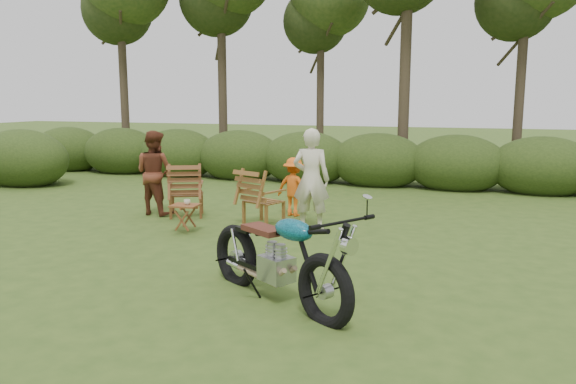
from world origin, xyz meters
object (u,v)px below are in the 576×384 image
(adult_b, at_px, (156,214))
(adult_a, at_px, (311,229))
(lawn_chair_right, at_px, (264,224))
(child, at_px, (294,216))
(cup, at_px, (187,202))
(motorcycle, at_px, (276,300))
(lawn_chair_left, at_px, (187,216))
(side_table, at_px, (185,219))

(adult_b, bearing_deg, adult_a, -174.84)
(lawn_chair_right, height_order, child, child)
(cup, bearing_deg, motorcycle, -45.24)
(lawn_chair_right, xyz_separation_m, adult_b, (-2.38, 0.16, 0.00))
(lawn_chair_left, distance_m, adult_b, 0.69)
(lawn_chair_right, relative_size, child, 0.89)
(adult_b, xyz_separation_m, child, (2.66, 0.74, 0.00))
(adult_a, bearing_deg, side_table, 21.04)
(lawn_chair_left, xyz_separation_m, child, (1.97, 0.73, 0.00))
(motorcycle, bearing_deg, cup, 167.35)
(adult_a, bearing_deg, lawn_chair_left, -10.25)
(lawn_chair_right, bearing_deg, adult_b, 17.36)
(side_table, distance_m, cup, 0.29)
(adult_b, bearing_deg, lawn_chair_left, -169.56)
(side_table, relative_size, cup, 4.44)
(side_table, xyz_separation_m, child, (1.33, 1.93, -0.25))
(lawn_chair_right, xyz_separation_m, side_table, (-1.04, -1.03, 0.25))
(side_table, xyz_separation_m, cup, (0.03, 0.02, 0.29))
(lawn_chair_left, xyz_separation_m, adult_b, (-0.69, -0.01, 0.00))
(lawn_chair_left, relative_size, cup, 9.52)
(motorcycle, distance_m, adult_a, 3.57)
(cup, relative_size, child, 0.10)
(cup, distance_m, child, 2.37)
(lawn_chair_left, xyz_separation_m, side_table, (0.65, -1.20, 0.25))
(motorcycle, bearing_deg, child, 138.41)
(side_table, bearing_deg, child, 55.51)
(child, bearing_deg, adult_b, 26.13)
(cup, height_order, adult_b, adult_b)
(lawn_chair_right, distance_m, cup, 1.52)
(side_table, relative_size, adult_b, 0.29)
(lawn_chair_left, height_order, child, child)
(adult_a, height_order, adult_b, adult_a)
(cup, height_order, child, cup)
(side_table, distance_m, adult_a, 2.20)
(cup, bearing_deg, lawn_chair_right, 44.68)
(adult_a, bearing_deg, child, -61.48)
(lawn_chair_right, xyz_separation_m, child, (0.28, 0.90, 0.00))
(motorcycle, height_order, cup, motorcycle)
(lawn_chair_left, height_order, cup, cup)
(lawn_chair_right, distance_m, adult_b, 2.38)
(motorcycle, height_order, child, motorcycle)
(lawn_chair_right, distance_m, child, 0.95)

